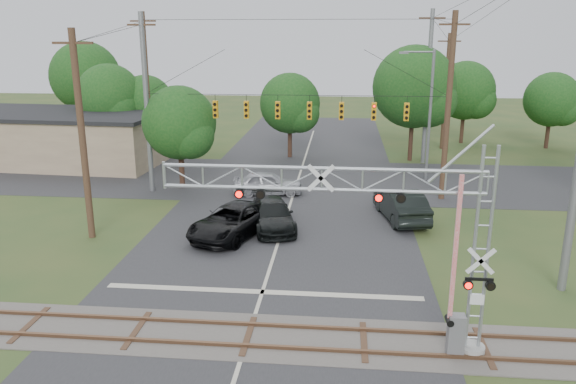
# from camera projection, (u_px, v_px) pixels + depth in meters

# --- Properties ---
(ground) EXTENTS (160.00, 160.00, 0.00)m
(ground) POSITION_uv_depth(u_px,v_px,m) (238.00, 370.00, 17.62)
(ground) COLOR #2D4620
(ground) RESTS_ON ground
(road_main) EXTENTS (14.00, 90.00, 0.02)m
(road_main) POSITION_uv_depth(u_px,v_px,m) (275.00, 251.00, 27.19)
(road_main) COLOR #2B2B2E
(road_main) RESTS_ON ground
(road_cross) EXTENTS (90.00, 12.00, 0.02)m
(road_cross) POSITION_uv_depth(u_px,v_px,m) (298.00, 179.00, 40.60)
(road_cross) COLOR #2B2B2E
(road_cross) RESTS_ON ground
(railroad_track) EXTENTS (90.00, 3.20, 0.17)m
(railroad_track) POSITION_uv_depth(u_px,v_px,m) (248.00, 336.00, 19.53)
(railroad_track) COLOR #4E4844
(railroad_track) RESTS_ON ground
(crossing_gantry) EXTENTS (10.57, 0.89, 7.00)m
(crossing_gantry) POSITION_uv_depth(u_px,v_px,m) (383.00, 227.00, 17.60)
(crossing_gantry) COLOR #999993
(crossing_gantry) RESTS_ON ground
(traffic_signal_span) EXTENTS (19.34, 0.36, 11.50)m
(traffic_signal_span) POSITION_uv_depth(u_px,v_px,m) (307.00, 108.00, 35.14)
(traffic_signal_span) COLOR slate
(traffic_signal_span) RESTS_ON ground
(pickup_black) EXTENTS (4.53, 6.32, 1.60)m
(pickup_black) POSITION_uv_depth(u_px,v_px,m) (232.00, 221.00, 29.11)
(pickup_black) COLOR black
(pickup_black) RESTS_ON ground
(car_dark) EXTENTS (3.33, 5.56, 1.51)m
(car_dark) POSITION_uv_depth(u_px,v_px,m) (272.00, 214.00, 30.31)
(car_dark) COLOR black
(car_dark) RESTS_ON ground
(sedan_silver) EXTENTS (4.70, 2.34, 1.54)m
(sedan_silver) POSITION_uv_depth(u_px,v_px,m) (268.00, 183.00, 36.64)
(sedan_silver) COLOR #9FA1A7
(sedan_silver) RESTS_ON ground
(suv_dark) EXTENTS (2.94, 5.66, 1.77)m
(suv_dark) POSITION_uv_depth(u_px,v_px,m) (401.00, 204.00, 31.66)
(suv_dark) COLOR black
(suv_dark) RESTS_ON ground
(commercial_building) EXTENTS (18.18, 10.09, 4.12)m
(commercial_building) POSITION_uv_depth(u_px,v_px,m) (56.00, 137.00, 45.62)
(commercial_building) COLOR #907860
(commercial_building) RESTS_ON ground
(streetlight) EXTENTS (2.45, 0.25, 9.18)m
(streetlight) POSITION_uv_depth(u_px,v_px,m) (428.00, 109.00, 39.10)
(streetlight) COLOR slate
(streetlight) RESTS_ON ground
(utility_poles) EXTENTS (26.31, 29.92, 14.40)m
(utility_poles) POSITION_uv_depth(u_px,v_px,m) (341.00, 99.00, 36.54)
(utility_poles) COLOR #462A20
(utility_poles) RESTS_ON ground
(treeline) EXTENTS (49.57, 25.94, 9.51)m
(treeline) POSITION_uv_depth(u_px,v_px,m) (317.00, 94.00, 45.79)
(treeline) COLOR #39241A
(treeline) RESTS_ON ground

